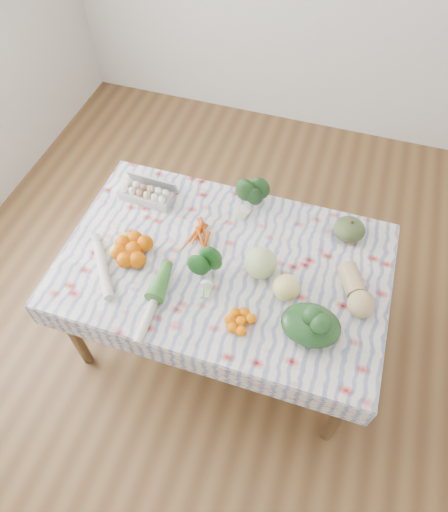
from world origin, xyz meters
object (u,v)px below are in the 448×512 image
(kabocha_squash, at_px, (349,229))
(butternut_squash, at_px, (357,290))
(cabbage, at_px, (261,263))
(egg_carton, at_px, (146,195))
(dining_table, at_px, (224,272))
(grapefruit, at_px, (286,288))

(kabocha_squash, distance_m, butternut_squash, 0.38)
(cabbage, bearing_deg, egg_carton, 159.11)
(dining_table, relative_size, egg_carton, 5.39)
(dining_table, relative_size, kabocha_squash, 9.77)
(butternut_squash, bearing_deg, egg_carton, 141.33)
(butternut_squash, relative_size, grapefruit, 2.13)
(kabocha_squash, relative_size, cabbage, 1.03)
(kabocha_squash, bearing_deg, cabbage, -136.12)
(kabocha_squash, relative_size, grapefruit, 1.25)
(dining_table, xyz_separation_m, grapefruit, (0.34, -0.09, 0.15))
(egg_carton, bearing_deg, butternut_squash, -10.69)
(kabocha_squash, height_order, grapefruit, grapefruit)
(dining_table, bearing_deg, cabbage, 0.18)
(cabbage, height_order, grapefruit, cabbage)
(dining_table, distance_m, butternut_squash, 0.67)
(cabbage, relative_size, butternut_squash, 0.57)
(dining_table, bearing_deg, egg_carton, 152.84)
(dining_table, xyz_separation_m, egg_carton, (-0.55, 0.28, 0.12))
(dining_table, relative_size, cabbage, 10.03)
(egg_carton, height_order, butternut_squash, butternut_squash)
(butternut_squash, bearing_deg, kabocha_squash, 77.77)
(grapefruit, bearing_deg, dining_table, 164.97)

